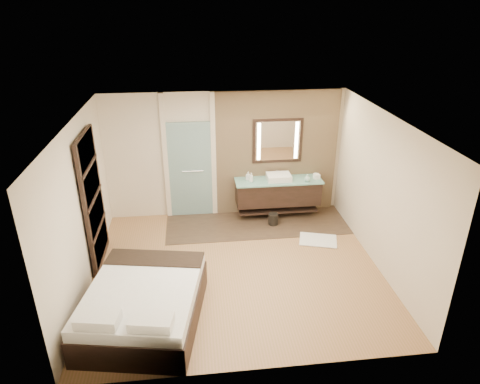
{
  "coord_description": "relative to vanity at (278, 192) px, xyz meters",
  "views": [
    {
      "loc": [
        -0.68,
        -6.28,
        4.42
      ],
      "look_at": [
        0.12,
        0.6,
        1.23
      ],
      "focal_mm": 32.0,
      "sensor_mm": 36.0,
      "label": 1
    }
  ],
  "objects": [
    {
      "name": "soap_bottle_b",
      "position": [
        -0.64,
        0.08,
        0.37
      ],
      "size": [
        0.11,
        0.11,
        0.18
      ],
      "primitive_type": "imported",
      "rotation": [
        0.0,
        0.0,
        -0.42
      ],
      "color": "#B2B2B2",
      "rests_on": "vanity"
    },
    {
      "name": "waste_bin",
      "position": [
        -0.16,
        -0.39,
        -0.45
      ],
      "size": [
        0.26,
        0.26,
        0.26
      ],
      "primitive_type": "cylinder",
      "rotation": [
        0.0,
        0.0,
        -0.34
      ],
      "color": "black",
      "rests_on": "floor"
    },
    {
      "name": "cup",
      "position": [
        0.82,
        0.05,
        0.33
      ],
      "size": [
        0.14,
        0.14,
        0.09
      ],
      "primitive_type": "imported",
      "rotation": [
        0.0,
        0.0,
        -0.38
      ],
      "color": "white",
      "rests_on": "vanity"
    },
    {
      "name": "soap_bottle_a",
      "position": [
        -0.59,
        -0.04,
        0.38
      ],
      "size": [
        0.1,
        0.1,
        0.2
      ],
      "primitive_type": "imported",
      "rotation": [
        0.0,
        0.0,
        0.3
      ],
      "color": "white",
      "rests_on": "vanity"
    },
    {
      "name": "bed",
      "position": [
        -2.6,
        -3.08,
        -0.27
      ],
      "size": [
        1.91,
        2.22,
        0.76
      ],
      "rotation": [
        0.0,
        0.0,
        -0.18
      ],
      "color": "black",
      "rests_on": "floor"
    },
    {
      "name": "soap_bottle_c",
      "position": [
        0.58,
        -0.15,
        0.36
      ],
      "size": [
        0.16,
        0.16,
        0.16
      ],
      "primitive_type": "imported",
      "rotation": [
        0.0,
        0.0,
        -0.37
      ],
      "color": "#A7D2C9",
      "rests_on": "vanity"
    },
    {
      "name": "mirror_unit",
      "position": [
        0.0,
        0.24,
        1.07
      ],
      "size": [
        1.06,
        0.04,
        0.96
      ],
      "color": "black",
      "rests_on": "stone_wall"
    },
    {
      "name": "shoji_partition",
      "position": [
        -3.53,
        -1.32,
        0.63
      ],
      "size": [
        0.06,
        1.2,
        2.4
      ],
      "color": "black",
      "rests_on": "floor"
    },
    {
      "name": "frosted_door",
      "position": [
        -1.85,
        0.28,
        0.56
      ],
      "size": [
        1.1,
        0.12,
        2.7
      ],
      "color": "#B6E6E5",
      "rests_on": "floor"
    },
    {
      "name": "tile_strip",
      "position": [
        -0.5,
        -0.32,
        -0.57
      ],
      "size": [
        3.8,
        1.3,
        0.01
      ],
      "primitive_type": "cube",
      "color": "#38261E",
      "rests_on": "floor"
    },
    {
      "name": "tissue_box",
      "position": [
        0.82,
        -0.03,
        0.33
      ],
      "size": [
        0.13,
        0.13,
        0.1
      ],
      "primitive_type": "cube",
      "rotation": [
        0.0,
        0.0,
        0.13
      ],
      "color": "white",
      "rests_on": "vanity"
    },
    {
      "name": "vanity",
      "position": [
        0.0,
        0.0,
        0.0
      ],
      "size": [
        1.85,
        0.55,
        0.88
      ],
      "color": "black",
      "rests_on": "stone_wall"
    },
    {
      "name": "bath_mat",
      "position": [
        0.6,
        -1.14,
        -0.56
      ],
      "size": [
        0.83,
        0.68,
        0.02
      ],
      "primitive_type": "cube",
      "rotation": [
        0.0,
        0.0,
        -0.29
      ],
      "color": "white",
      "rests_on": "floor"
    },
    {
      "name": "floor",
      "position": [
        -1.1,
        -1.92,
        -0.58
      ],
      "size": [
        5.0,
        5.0,
        0.0
      ],
      "primitive_type": "plane",
      "color": "olive",
      "rests_on": "ground"
    },
    {
      "name": "stone_wall",
      "position": [
        0.0,
        0.29,
        0.77
      ],
      "size": [
        2.6,
        0.08,
        2.7
      ],
      "primitive_type": "cube",
      "color": "tan",
      "rests_on": "floor"
    }
  ]
}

